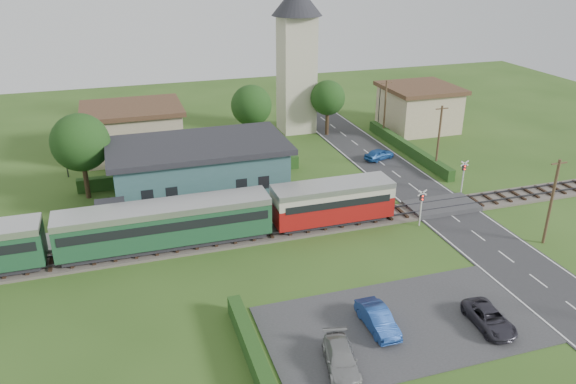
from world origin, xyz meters
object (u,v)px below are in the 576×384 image
object	(u,v)px
house_west	(133,130)
car_park_silver	(341,359)
pedestrian_far	(151,219)
equipment_hut	(111,218)
crossing_signal_far	(464,172)
church_tower	(297,48)
station_building	(199,170)
train	(122,229)
house_east	(419,107)
crossing_signal_near	(422,202)
pedestrian_near	(287,202)
car_park_blue	(378,319)
car_on_road	(379,154)
car_park_dark	(489,318)

from	to	relation	value
house_west	car_park_silver	world-z (taller)	house_west
pedestrian_far	house_west	bearing A→B (deg)	-20.82
equipment_hut	pedestrian_far	distance (m)	3.04
crossing_signal_far	church_tower	bearing A→B (deg)	110.02
station_building	crossing_signal_far	bearing A→B (deg)	-15.63
train	house_east	world-z (taller)	house_east
train	house_west	bearing A→B (deg)	84.34
crossing_signal_near	pedestrian_near	xyz separation A→B (m)	(-10.06, 4.97, -0.71)
church_tower	house_east	world-z (taller)	church_tower
crossing_signal_far	pedestrian_near	distance (m)	17.28
station_building	car_park_blue	bearing A→B (deg)	-73.17
equipment_hut	house_west	size ratio (longest dim) A/B	0.24
church_tower	car_park_silver	distance (m)	45.06
train	crossing_signal_far	bearing A→B (deg)	4.43
station_building	house_west	bearing A→B (deg)	109.65
crossing_signal_near	crossing_signal_far	size ratio (longest dim) A/B	1.00
church_tower	house_east	xyz separation A→B (m)	(15.00, -4.00, -7.43)
train	house_east	distance (m)	43.29
train	pedestrian_near	distance (m)	13.88
pedestrian_far	station_building	bearing A→B (deg)	-61.31
car_park_silver	train	bearing A→B (deg)	134.85
equipment_hut	pedestrian_near	xyz separation A→B (m)	(14.34, -0.64, -0.32)
train	church_tower	world-z (taller)	church_tower
equipment_hut	crossing_signal_near	world-z (taller)	crossing_signal_near
house_west	car_on_road	distance (m)	27.23
station_building	house_east	world-z (taller)	house_east
crossing_signal_far	car_park_dark	bearing A→B (deg)	-119.01
equipment_hut	pedestrian_near	size ratio (longest dim) A/B	1.30
car_on_road	station_building	bearing A→B (deg)	82.48
house_east	pedestrian_far	xyz separation A→B (m)	(-35.00, -18.87, -1.54)
equipment_hut	station_building	size ratio (longest dim) A/B	0.16
station_building	house_west	world-z (taller)	house_west
equipment_hut	car_on_road	distance (m)	29.88
car_park_dark	pedestrian_near	xyz separation A→B (m)	(-7.17, 18.36, 0.79)
car_park_silver	car_park_dark	xyz separation A→B (m)	(10.06, 0.70, -0.04)
train	crossing_signal_far	distance (m)	30.97
car_on_road	crossing_signal_far	bearing A→B (deg)	179.12
pedestrian_near	pedestrian_far	size ratio (longest dim) A/B	1.22
house_east	car_park_dark	bearing A→B (deg)	-113.57
train	church_tower	distance (m)	35.17
car_on_road	pedestrian_far	bearing A→B (deg)	92.67
crossing_signal_near	car_park_silver	world-z (taller)	crossing_signal_near
house_west	car_park_silver	xyz separation A→B (m)	(8.45, -39.50, -2.11)
house_west	car_on_road	xyz separation A→B (m)	(25.22, -10.04, -2.14)
equipment_hut	crossing_signal_near	bearing A→B (deg)	-12.94
crossing_signal_near	train	bearing A→B (deg)	174.20
crossing_signal_near	car_park_dark	xyz separation A→B (m)	(-2.89, -13.39, -1.50)
house_east	car_on_road	world-z (taller)	house_east
house_west	car_park_dark	xyz separation A→B (m)	(18.51, -38.80, -2.15)
station_building	church_tower	world-z (taller)	church_tower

